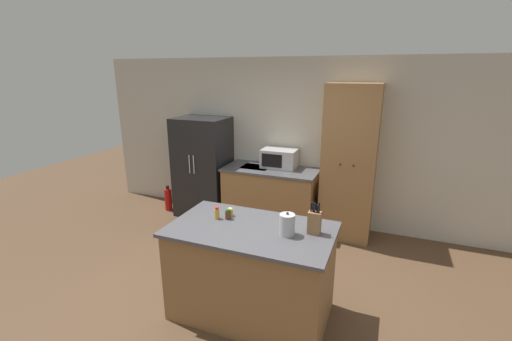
{
  "coord_description": "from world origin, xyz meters",
  "views": [
    {
      "loc": [
        1.29,
        -2.87,
        2.39
      ],
      "look_at": [
        -0.41,
        1.4,
        1.05
      ],
      "focal_mm": 24.0,
      "sensor_mm": 36.0,
      "label": 1
    }
  ],
  "objects_px": {
    "refrigerator": "(203,167)",
    "spice_bottle_short_red": "(217,213)",
    "knife_block": "(314,222)",
    "spice_bottle_amber_oil": "(230,212)",
    "microwave": "(280,158)",
    "kettle": "(287,224)",
    "pantry_cabinet": "(349,163)",
    "fire_extinguisher": "(168,199)",
    "spice_bottle_tall_dark": "(228,214)"
  },
  "relations": [
    {
      "from": "kettle",
      "to": "fire_extinguisher",
      "type": "distance_m",
      "value": 3.49
    },
    {
      "from": "knife_block",
      "to": "spice_bottle_amber_oil",
      "type": "bearing_deg",
      "value": 175.44
    },
    {
      "from": "pantry_cabinet",
      "to": "spice_bottle_tall_dark",
      "type": "xyz_separation_m",
      "value": [
        -0.93,
        -2.03,
        -0.12
      ]
    },
    {
      "from": "spice_bottle_short_red",
      "to": "spice_bottle_amber_oil",
      "type": "bearing_deg",
      "value": 49.68
    },
    {
      "from": "microwave",
      "to": "spice_bottle_tall_dark",
      "type": "bearing_deg",
      "value": -86.37
    },
    {
      "from": "pantry_cabinet",
      "to": "knife_block",
      "type": "bearing_deg",
      "value": -91.58
    },
    {
      "from": "refrigerator",
      "to": "kettle",
      "type": "xyz_separation_m",
      "value": [
        2.1,
        -2.09,
        0.22
      ]
    },
    {
      "from": "kettle",
      "to": "knife_block",
      "type": "bearing_deg",
      "value": 27.3
    },
    {
      "from": "knife_block",
      "to": "fire_extinguisher",
      "type": "xyz_separation_m",
      "value": [
        -2.99,
        1.84,
        -0.86
      ]
    },
    {
      "from": "spice_bottle_amber_oil",
      "to": "fire_extinguisher",
      "type": "bearing_deg",
      "value": 139.81
    },
    {
      "from": "spice_bottle_tall_dark",
      "to": "knife_block",
      "type": "bearing_deg",
      "value": 0.21
    },
    {
      "from": "fire_extinguisher",
      "to": "microwave",
      "type": "bearing_deg",
      "value": 7.15
    },
    {
      "from": "microwave",
      "to": "spice_bottle_short_red",
      "type": "xyz_separation_m",
      "value": [
        0.03,
        -2.13,
        -0.07
      ]
    },
    {
      "from": "refrigerator",
      "to": "spice_bottle_amber_oil",
      "type": "distance_m",
      "value": 2.38
    },
    {
      "from": "refrigerator",
      "to": "spice_bottle_amber_oil",
      "type": "relative_size",
      "value": 19.81
    },
    {
      "from": "kettle",
      "to": "fire_extinguisher",
      "type": "xyz_separation_m",
      "value": [
        -2.76,
        1.96,
        -0.85
      ]
    },
    {
      "from": "spice_bottle_short_red",
      "to": "spice_bottle_amber_oil",
      "type": "distance_m",
      "value": 0.15
    },
    {
      "from": "pantry_cabinet",
      "to": "spice_bottle_amber_oil",
      "type": "relative_size",
      "value": 26.67
    },
    {
      "from": "refrigerator",
      "to": "pantry_cabinet",
      "type": "height_order",
      "value": "pantry_cabinet"
    },
    {
      "from": "spice_bottle_short_red",
      "to": "kettle",
      "type": "distance_m",
      "value": 0.77
    },
    {
      "from": "refrigerator",
      "to": "spice_bottle_tall_dark",
      "type": "distance_m",
      "value": 2.45
    },
    {
      "from": "pantry_cabinet",
      "to": "refrigerator",
      "type": "bearing_deg",
      "value": -178.69
    },
    {
      "from": "knife_block",
      "to": "spice_bottle_tall_dark",
      "type": "xyz_separation_m",
      "value": [
        -0.88,
        -0.0,
        -0.06
      ]
    },
    {
      "from": "knife_block",
      "to": "spice_bottle_tall_dark",
      "type": "distance_m",
      "value": 0.88
    },
    {
      "from": "knife_block",
      "to": "spice_bottle_amber_oil",
      "type": "distance_m",
      "value": 0.9
    },
    {
      "from": "refrigerator",
      "to": "fire_extinguisher",
      "type": "bearing_deg",
      "value": -169.11
    },
    {
      "from": "refrigerator",
      "to": "pantry_cabinet",
      "type": "distance_m",
      "value": 2.4
    },
    {
      "from": "fire_extinguisher",
      "to": "pantry_cabinet",
      "type": "bearing_deg",
      "value": 3.42
    },
    {
      "from": "spice_bottle_amber_oil",
      "to": "fire_extinguisher",
      "type": "xyz_separation_m",
      "value": [
        -2.1,
        1.77,
        -0.79
      ]
    },
    {
      "from": "refrigerator",
      "to": "fire_extinguisher",
      "type": "height_order",
      "value": "refrigerator"
    },
    {
      "from": "spice_bottle_short_red",
      "to": "fire_extinguisher",
      "type": "bearing_deg",
      "value": 136.81
    },
    {
      "from": "knife_block",
      "to": "kettle",
      "type": "distance_m",
      "value": 0.25
    },
    {
      "from": "refrigerator",
      "to": "spice_bottle_short_red",
      "type": "height_order",
      "value": "refrigerator"
    },
    {
      "from": "spice_bottle_short_red",
      "to": "microwave",
      "type": "bearing_deg",
      "value": 90.69
    },
    {
      "from": "kettle",
      "to": "microwave",
      "type": "bearing_deg",
      "value": 109.61
    },
    {
      "from": "microwave",
      "to": "knife_block",
      "type": "xyz_separation_m",
      "value": [
        1.01,
        -2.09,
        -0.02
      ]
    },
    {
      "from": "knife_block",
      "to": "spice_bottle_short_red",
      "type": "height_order",
      "value": "knife_block"
    },
    {
      "from": "spice_bottle_tall_dark",
      "to": "spice_bottle_amber_oil",
      "type": "distance_m",
      "value": 0.08
    },
    {
      "from": "spice_bottle_amber_oil",
      "to": "kettle",
      "type": "relative_size",
      "value": 0.38
    },
    {
      "from": "pantry_cabinet",
      "to": "spice_bottle_short_red",
      "type": "height_order",
      "value": "pantry_cabinet"
    },
    {
      "from": "spice_bottle_short_red",
      "to": "spice_bottle_tall_dark",
      "type": "bearing_deg",
      "value": 18.22
    },
    {
      "from": "spice_bottle_amber_oil",
      "to": "kettle",
      "type": "bearing_deg",
      "value": -15.66
    },
    {
      "from": "spice_bottle_tall_dark",
      "to": "refrigerator",
      "type": "bearing_deg",
      "value": 126.24
    },
    {
      "from": "knife_block",
      "to": "spice_bottle_short_red",
      "type": "distance_m",
      "value": 0.99
    },
    {
      "from": "knife_block",
      "to": "spice_bottle_amber_oil",
      "type": "relative_size",
      "value": 3.71
    },
    {
      "from": "refrigerator",
      "to": "spice_bottle_amber_oil",
      "type": "height_order",
      "value": "refrigerator"
    },
    {
      "from": "microwave",
      "to": "kettle",
      "type": "xyz_separation_m",
      "value": [
        0.79,
        -2.21,
        -0.03
      ]
    },
    {
      "from": "pantry_cabinet",
      "to": "kettle",
      "type": "distance_m",
      "value": 2.16
    },
    {
      "from": "microwave",
      "to": "kettle",
      "type": "relative_size",
      "value": 2.4
    },
    {
      "from": "spice_bottle_amber_oil",
      "to": "fire_extinguisher",
      "type": "relative_size",
      "value": 0.18
    }
  ]
}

